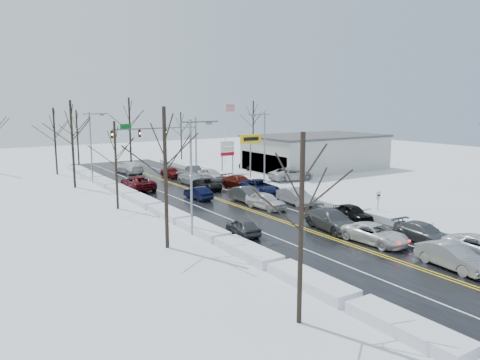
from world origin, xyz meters
TOP-DOWN VIEW (x-y plane):
  - ground at (0.00, 0.00)m, footprint 160.00×160.00m
  - road_surface at (0.00, 2.00)m, footprint 14.00×84.00m
  - snow_bank_left at (-7.60, 2.00)m, footprint 1.80×72.00m
  - snow_bank_right at (7.60, 2.00)m, footprint 1.80×72.00m
  - traffic_signal_mast at (3.45, 27.99)m, footprint 13.28×0.39m
  - tires_plus_sign at (10.50, 15.99)m, footprint 3.20×0.34m
  - used_vehicles_sign at (10.50, 22.00)m, footprint 2.20×0.22m
  - speed_limit_sign at (8.20, -8.00)m, footprint 0.55×0.09m
  - flagpole at (15.17, 30.00)m, footprint 1.87×1.20m
  - dealership_building at (23.98, 18.00)m, footprint 20.40×12.40m
  - streetlight_ne at (8.30, 10.00)m, footprint 3.20×0.25m
  - streetlight_sw at (-8.30, -4.00)m, footprint 3.20×0.25m
  - streetlight_nw at (-8.30, 24.00)m, footprint 3.20×0.25m
  - tree_left_a at (-11.00, -20.00)m, footprint 3.60×3.60m
  - tree_left_b at (-11.50, -6.00)m, footprint 4.00×4.00m
  - tree_left_c at (-10.50, 8.00)m, footprint 3.40×3.40m
  - tree_left_d at (-11.20, 22.00)m, footprint 4.20×4.20m
  - tree_left_e at (-10.80, 34.00)m, footprint 3.80×3.80m
  - tree_far_b at (-6.00, 41.00)m, footprint 3.60×3.60m
  - tree_far_c at (2.00, 39.00)m, footprint 4.40×4.40m
  - tree_far_d at (12.00, 40.50)m, footprint 3.40×3.40m
  - tree_far_e at (28.00, 41.00)m, footprint 4.20×4.20m
  - queued_car_1 at (1.77, -19.56)m, footprint 2.10×4.87m
  - queued_car_2 at (1.79, -13.35)m, footprint 2.64×5.27m
  - queued_car_3 at (1.72, -8.88)m, footprint 2.98×5.88m
  - queued_car_4 at (1.66, 0.22)m, footprint 2.35×4.81m
  - queued_car_5 at (1.75, 3.56)m, footprint 1.85×4.89m
  - queued_car_6 at (1.68, 12.04)m, footprint 2.53×4.91m
  - queued_car_7 at (1.81, 16.18)m, footprint 2.45×5.18m
  - queued_car_8 at (1.85, 22.55)m, footprint 1.92×4.33m
  - queued_car_11 at (5.08, -15.05)m, footprint 2.24×4.95m
  - queued_car_12 at (5.38, -7.64)m, footprint 2.13×4.30m
  - queued_car_13 at (5.44, 0.23)m, footprint 2.02×4.97m
  - queued_car_14 at (5.30, 6.38)m, footprint 3.35×6.19m
  - queued_car_15 at (5.36, 10.67)m, footprint 2.79×5.55m
  - queued_car_16 at (5.39, 17.76)m, footprint 2.25×4.72m
  - queued_car_17 at (5.19, 22.14)m, footprint 2.02×4.42m
  - oncoming_car_0 at (-1.76, 7.82)m, footprint 1.57×4.16m
  - oncoming_car_1 at (-5.23, 16.54)m, footprint 3.07×6.25m
  - oncoming_car_2 at (-1.69, 29.59)m, footprint 3.10×6.12m
  - oncoming_car_3 at (-5.15, -6.18)m, footprint 2.02×4.06m
  - parked_car_0 at (14.18, 11.77)m, footprint 6.39×3.48m
  - parked_car_1 at (17.14, 15.10)m, footprint 2.54×5.01m
  - parked_car_2 at (15.00, 23.03)m, footprint 2.39×4.73m

SIDE VIEW (x-z plane):
  - ground at x=0.00m, z-range 0.00..0.00m
  - snow_bank_left at x=-7.60m, z-range -0.31..0.31m
  - snow_bank_right at x=7.60m, z-range -0.31..0.31m
  - queued_car_1 at x=1.77m, z-range -0.78..0.78m
  - queued_car_2 at x=1.79m, z-range -0.72..0.72m
  - queued_car_3 at x=1.72m, z-range -0.82..0.82m
  - queued_car_4 at x=1.66m, z-range -0.79..0.79m
  - queued_car_5 at x=1.75m, z-range -0.80..0.80m
  - queued_car_6 at x=1.68m, z-range -0.66..0.66m
  - queued_car_7 at x=1.81m, z-range -0.73..0.73m
  - queued_car_8 at x=1.85m, z-range -0.72..0.72m
  - queued_car_11 at x=5.08m, z-range -0.70..0.70m
  - queued_car_12 at x=5.38m, z-range -0.71..0.71m
  - queued_car_13 at x=5.44m, z-range -0.80..0.80m
  - queued_car_14 at x=5.30m, z-range -0.82..0.82m
  - queued_car_15 at x=5.36m, z-range -0.77..0.77m
  - queued_car_16 at x=5.39m, z-range -0.78..0.78m
  - queued_car_17 at x=5.19m, z-range -0.70..0.70m
  - oncoming_car_0 at x=-1.76m, z-range -0.68..0.68m
  - oncoming_car_1 at x=-5.23m, z-range -0.85..0.85m
  - oncoming_car_2 at x=-1.69m, z-range -0.85..0.85m
  - oncoming_car_3 at x=-5.15m, z-range -0.66..0.66m
  - parked_car_0 at x=14.18m, z-range -0.85..0.85m
  - parked_car_1 at x=17.14m, z-range -0.70..0.70m
  - parked_car_2 at x=15.00m, z-range -0.77..0.77m
  - road_surface at x=0.00m, z-range 0.00..0.01m
  - speed_limit_sign at x=8.20m, z-range 0.46..2.81m
  - dealership_building at x=23.98m, z-range 0.01..5.31m
  - used_vehicles_sign at x=10.50m, z-range 0.99..5.64m
  - tires_plus_sign at x=10.50m, z-range 1.99..7.99m
  - streetlight_ne at x=8.30m, z-range 0.81..9.81m
  - streetlight_sw at x=-8.30m, z-range 0.81..9.81m
  - streetlight_nw at x=-8.30m, z-range 0.81..9.81m
  - traffic_signal_mast at x=3.45m, z-range 1.48..9.48m
  - flagpole at x=15.17m, z-range 0.93..10.93m
  - tree_left_c at x=-10.50m, z-range 1.69..10.19m
  - tree_far_d at x=12.00m, z-range 1.69..10.19m
  - tree_left_a at x=-11.00m, z-range 1.79..10.79m
  - tree_far_b at x=-6.00m, z-range 1.79..10.79m
  - tree_left_e at x=-10.80m, z-range 1.89..11.39m
  - tree_left_b at x=-11.50m, z-range 1.99..11.99m
  - tree_left_d at x=-11.20m, z-range 2.08..12.58m
  - tree_far_e at x=28.00m, z-range 2.08..12.58m
  - tree_far_c at x=2.00m, z-range 2.18..13.18m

